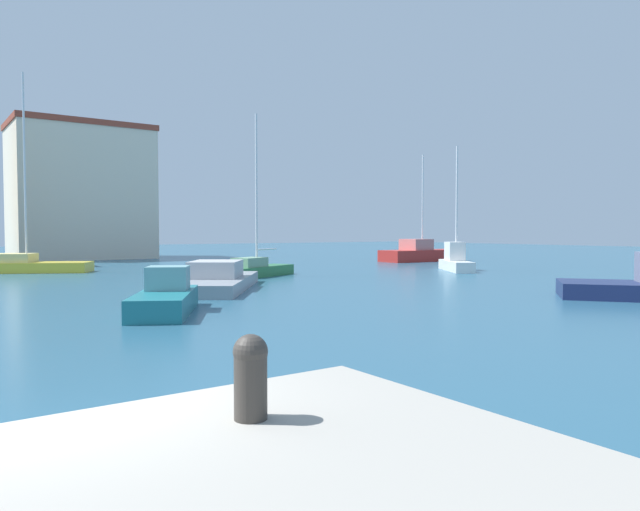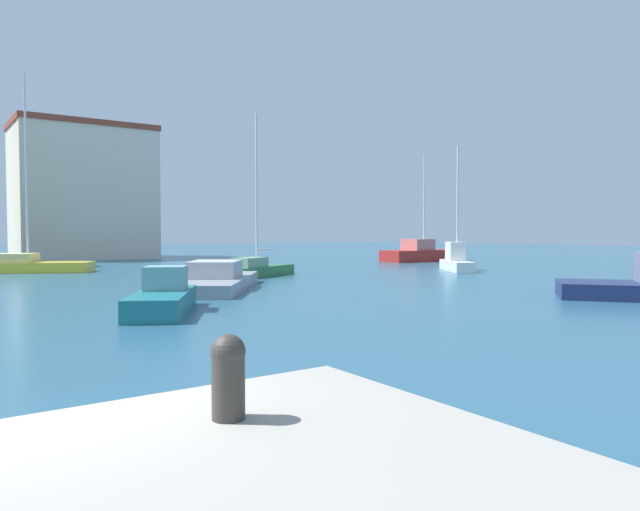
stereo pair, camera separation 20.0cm
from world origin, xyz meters
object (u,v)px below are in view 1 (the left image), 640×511
(sailboat_red_distant_north, at_px, (421,253))
(sailboat_white_distant_east, at_px, (456,260))
(sailboat_yellow_center_channel, at_px, (24,264))
(mooring_bollard, at_px, (251,373))
(motorboat_teal_outer_mooring, at_px, (166,298))
(motorboat_grey_behind_lamppost, at_px, (216,280))
(sailboat_green_far_left, at_px, (255,268))

(sailboat_red_distant_north, relative_size, sailboat_white_distant_east, 1.13)
(sailboat_yellow_center_channel, xyz_separation_m, sailboat_red_distant_north, (28.82, -4.21, 0.16))
(sailboat_yellow_center_channel, distance_m, sailboat_white_distant_east, 26.13)
(mooring_bollard, relative_size, motorboat_teal_outer_mooring, 0.14)
(motorboat_grey_behind_lamppost, distance_m, sailboat_white_distant_east, 17.33)
(sailboat_red_distant_north, xyz_separation_m, motorboat_teal_outer_mooring, (-28.11, -17.23, -0.19))
(mooring_bollard, xyz_separation_m, sailboat_yellow_center_channel, (3.43, 34.42, -0.88))
(sailboat_yellow_center_channel, bearing_deg, motorboat_teal_outer_mooring, -88.10)
(mooring_bollard, relative_size, motorboat_grey_behind_lamppost, 0.08)
(motorboat_teal_outer_mooring, relative_size, sailboat_white_distant_east, 0.61)
(motorboat_grey_behind_lamppost, height_order, motorboat_teal_outer_mooring, motorboat_teal_outer_mooring)
(motorboat_teal_outer_mooring, bearing_deg, mooring_bollard, -107.69)
(sailboat_yellow_center_channel, height_order, sailboat_white_distant_east, sailboat_yellow_center_channel)
(motorboat_teal_outer_mooring, bearing_deg, sailboat_yellow_center_channel, 91.90)
(motorboat_grey_behind_lamppost, height_order, sailboat_yellow_center_channel, sailboat_yellow_center_channel)
(motorboat_grey_behind_lamppost, xyz_separation_m, sailboat_white_distant_east, (17.21, 2.04, 0.29))
(motorboat_grey_behind_lamppost, xyz_separation_m, motorboat_teal_outer_mooring, (-4.30, -5.65, 0.05))
(sailboat_green_far_left, bearing_deg, sailboat_white_distant_east, -12.93)
(sailboat_white_distant_east, bearing_deg, sailboat_red_distant_north, 55.32)
(mooring_bollard, distance_m, sailboat_white_distant_east, 32.95)
(motorboat_teal_outer_mooring, xyz_separation_m, sailboat_white_distant_east, (21.51, 7.69, 0.24))
(mooring_bollard, bearing_deg, sailboat_red_distant_north, 43.13)
(sailboat_white_distant_east, bearing_deg, motorboat_grey_behind_lamppost, -173.25)
(mooring_bollard, xyz_separation_m, sailboat_red_distant_north, (32.25, 30.21, -0.71))
(motorboat_grey_behind_lamppost, relative_size, motorboat_teal_outer_mooring, 1.67)
(sailboat_yellow_center_channel, xyz_separation_m, sailboat_white_distant_east, (22.22, -13.75, 0.20))
(sailboat_green_far_left, relative_size, sailboat_yellow_center_channel, 0.74)
(sailboat_red_distant_north, bearing_deg, sailboat_yellow_center_channel, 171.70)
(motorboat_grey_behind_lamppost, bearing_deg, sailboat_yellow_center_channel, 107.61)
(sailboat_red_distant_north, distance_m, motorboat_teal_outer_mooring, 32.97)
(sailboat_red_distant_north, height_order, sailboat_white_distant_east, sailboat_red_distant_north)
(mooring_bollard, height_order, sailboat_red_distant_north, sailboat_red_distant_north)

